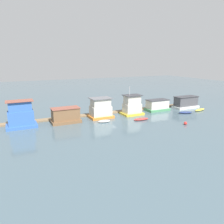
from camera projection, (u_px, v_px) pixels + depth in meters
The scene contains 14 objects.
ground_plane at pixel (110, 117), 52.67m from camera, with size 200.00×200.00×0.00m, color #475B66.
dock_walkway at pixel (105, 113), 55.54m from camera, with size 59.60×1.99×0.30m, color #846B4C.
houseboat_blue at pixel (21, 116), 44.12m from camera, with size 5.95×3.82×5.53m.
houseboat_brown at pixel (66, 116), 47.44m from camera, with size 6.30×3.46×3.35m.
houseboat_orange at pixel (101, 109), 51.47m from camera, with size 5.43×4.15×4.75m.
houseboat_yellow at pixel (132, 106), 54.34m from camera, with size 5.11×3.92×7.11m.
houseboat_green at pixel (157, 105), 58.71m from camera, with size 6.32×3.46×2.98m.
houseboat_white at pixel (186, 102), 61.81m from camera, with size 7.27×3.45×3.31m.
dinghy_white at pixel (104, 121), 48.20m from camera, with size 2.82×1.60×0.43m.
dinghy_red at pixel (141, 119), 49.72m from camera, with size 3.68×1.49×0.48m.
dinghy_navy at pixel (185, 112), 55.83m from camera, with size 3.72×2.48×0.51m.
dinghy_yellow at pixel (200, 110), 58.68m from camera, with size 4.22×1.92×0.52m.
mooring_post_near_right at pixel (25, 120), 46.31m from camera, with size 0.22×0.22×2.15m, color #846B4C.
buoy_red at pixel (185, 123), 46.20m from camera, with size 0.69×0.69×0.69m, color red.
Camera 1 is at (-21.42, -46.14, 13.71)m, focal length 35.00 mm.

